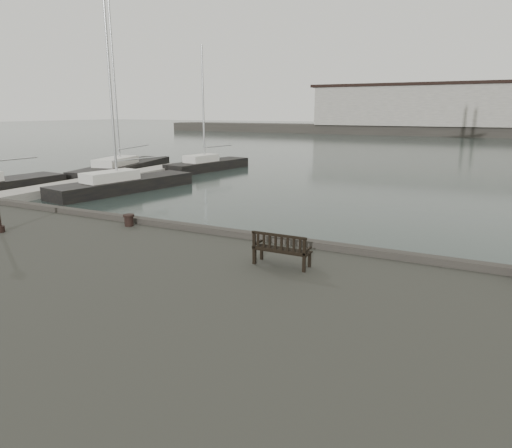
{
  "coord_description": "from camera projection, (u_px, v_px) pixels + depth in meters",
  "views": [
    {
      "loc": [
        4.47,
        -11.28,
        5.11
      ],
      "look_at": [
        -0.98,
        -0.5,
        2.1
      ],
      "focal_mm": 32.0,
      "sensor_mm": 36.0,
      "label": 1
    }
  ],
  "objects": [
    {
      "name": "yacht_b",
      "position": [
        124.0,
        170.0,
        38.41
      ],
      "size": [
        5.71,
        12.86,
        16.25
      ],
      "rotation": [
        0.0,
        0.0,
        0.24
      ],
      "color": "black",
      "rests_on": "ground"
    },
    {
      "name": "ground",
      "position": [
        295.0,
        296.0,
        12.96
      ],
      "size": [
        400.0,
        400.0,
        0.0
      ],
      "primitive_type": "plane",
      "color": "black",
      "rests_on": "ground"
    },
    {
      "name": "bench",
      "position": [
        282.0,
        255.0,
        10.68
      ],
      "size": [
        1.36,
        0.47,
        0.78
      ],
      "rotation": [
        0.0,
        0.0,
        -0.0
      ],
      "color": "black",
      "rests_on": "quay"
    },
    {
      "name": "bollard_left",
      "position": [
        129.0,
        220.0,
        14.4
      ],
      "size": [
        0.38,
        0.38,
        0.37
      ],
      "primitive_type": "cylinder",
      "rotation": [
        0.0,
        0.0,
        0.08
      ],
      "color": "black",
      "rests_on": "quay"
    },
    {
      "name": "yacht_c",
      "position": [
        124.0,
        188.0,
        29.63
      ],
      "size": [
        4.2,
        10.18,
        13.29
      ],
      "rotation": [
        0.0,
        0.0,
        -0.19
      ],
      "color": "black",
      "rests_on": "ground"
    },
    {
      "name": "breakwater",
      "position": [
        444.0,
        115.0,
        93.56
      ],
      "size": [
        140.0,
        9.5,
        12.2
      ],
      "color": "#383530",
      "rests_on": "ground"
    },
    {
      "name": "pontoon",
      "position": [
        72.0,
        186.0,
        30.32
      ],
      "size": [
        2.0,
        24.0,
        0.5
      ],
      "primitive_type": "cube",
      "color": "#B0ABA3",
      "rests_on": "ground"
    },
    {
      "name": "yacht_d",
      "position": [
        208.0,
        167.0,
        40.2
      ],
      "size": [
        3.7,
        8.89,
        10.98
      ],
      "rotation": [
        0.0,
        0.0,
        -0.17
      ],
      "color": "black",
      "rests_on": "ground"
    }
  ]
}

